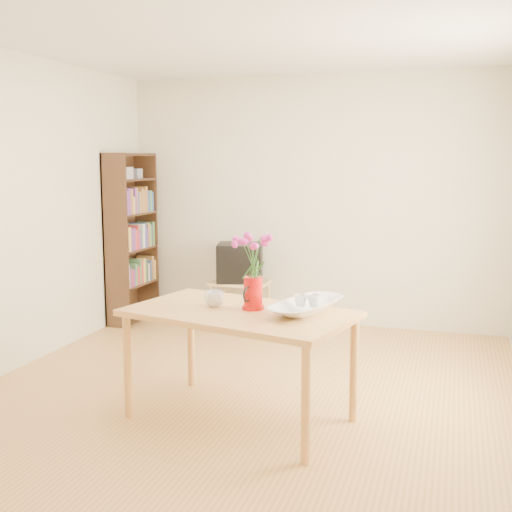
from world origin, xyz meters
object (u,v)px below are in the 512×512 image
(table, at_px, (240,322))
(pitcher, at_px, (253,294))
(television, at_px, (240,262))
(bowl, at_px, (307,280))
(mug, at_px, (214,299))

(table, relative_size, pitcher, 7.28)
(table, height_order, television, television)
(pitcher, xyz_separation_m, bowl, (0.36, 0.03, 0.11))
(table, xyz_separation_m, television, (-0.82, 2.43, -0.01))
(mug, distance_m, bowl, 0.65)
(pitcher, height_order, mug, pitcher)
(table, height_order, bowl, bowl)
(mug, distance_m, television, 2.45)
(bowl, distance_m, television, 2.67)
(pitcher, bearing_deg, table, -127.40)
(mug, bearing_deg, table, 154.24)
(table, distance_m, pitcher, 0.20)
(pitcher, bearing_deg, bowl, 15.45)
(table, bearing_deg, pitcher, 55.04)
(pitcher, xyz_separation_m, mug, (-0.27, -0.00, -0.05))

